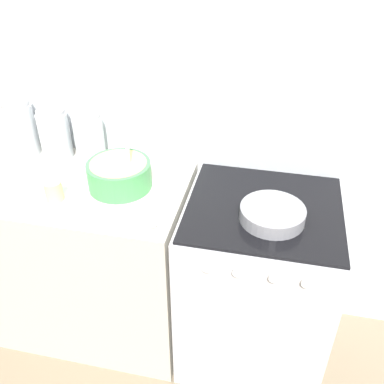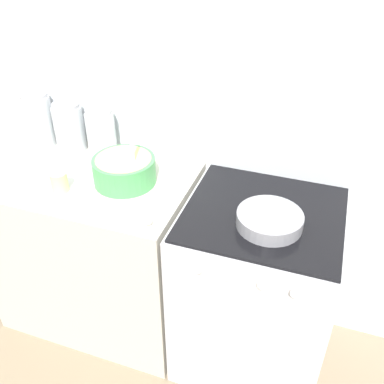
% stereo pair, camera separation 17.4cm
% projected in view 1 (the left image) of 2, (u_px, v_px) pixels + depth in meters
% --- Properties ---
extents(ground_plane, '(12.00, 12.00, 0.00)m').
position_uv_depth(ground_plane, '(171.00, 382.00, 2.05)').
color(ground_plane, gray).
extents(wall_back, '(4.90, 0.05, 2.40)m').
position_uv_depth(wall_back, '(199.00, 96.00, 1.88)').
color(wall_back, silver).
rests_on(wall_back, ground_plane).
extents(countertop_cabinet, '(0.95, 0.60, 0.88)m').
position_uv_depth(countertop_cabinet, '(92.00, 257.00, 2.13)').
color(countertop_cabinet, beige).
rests_on(countertop_cabinet, ground_plane).
extents(stove, '(0.65, 0.62, 0.88)m').
position_uv_depth(stove, '(255.00, 283.00, 1.99)').
color(stove, silver).
rests_on(stove, ground_plane).
extents(mixing_bowl, '(0.27, 0.27, 0.31)m').
position_uv_depth(mixing_bowl, '(119.00, 173.00, 1.83)').
color(mixing_bowl, '#4CA559').
rests_on(mixing_bowl, countertop_cabinet).
extents(baking_pan, '(0.25, 0.25, 0.06)m').
position_uv_depth(baking_pan, '(272.00, 213.00, 1.65)').
color(baking_pan, gray).
rests_on(baking_pan, stove).
extents(storage_jar_left, '(0.14, 0.14, 0.27)m').
position_uv_depth(storage_jar_left, '(21.00, 131.00, 2.05)').
color(storage_jar_left, silver).
rests_on(storage_jar_left, countertop_cabinet).
extents(storage_jar_middle, '(0.14, 0.14, 0.24)m').
position_uv_depth(storage_jar_middle, '(55.00, 137.00, 2.03)').
color(storage_jar_middle, silver).
rests_on(storage_jar_middle, countertop_cabinet).
extents(storage_jar_right, '(0.14, 0.14, 0.24)m').
position_uv_depth(storage_jar_right, '(90.00, 141.00, 2.00)').
color(storage_jar_right, silver).
rests_on(storage_jar_right, countertop_cabinet).
extents(tin_can, '(0.07, 0.07, 0.09)m').
position_uv_depth(tin_can, '(54.00, 192.00, 1.75)').
color(tin_can, beige).
rests_on(tin_can, countertop_cabinet).
extents(recipe_page, '(0.28, 0.34, 0.01)m').
position_uv_depth(recipe_page, '(55.00, 199.00, 1.78)').
color(recipe_page, white).
rests_on(recipe_page, countertop_cabinet).
extents(measuring_spoon, '(0.12, 0.04, 0.04)m').
position_uv_depth(measuring_spoon, '(150.00, 224.00, 1.62)').
color(measuring_spoon, white).
rests_on(measuring_spoon, countertop_cabinet).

